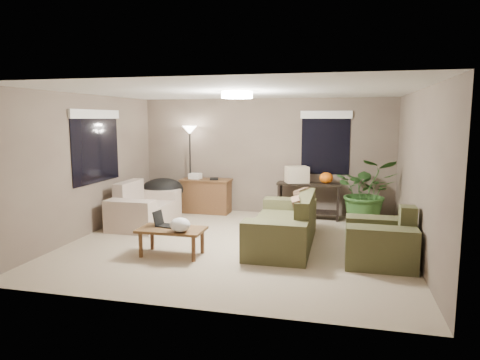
% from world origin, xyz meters
% --- Properties ---
extents(room_shell, '(5.50, 5.50, 5.50)m').
position_xyz_m(room_shell, '(0.00, 0.00, 1.25)').
color(room_shell, tan).
rests_on(room_shell, ground).
extents(main_sofa, '(0.95, 2.20, 0.85)m').
position_xyz_m(main_sofa, '(0.78, 0.16, 0.29)').
color(main_sofa, '#47472B').
rests_on(main_sofa, ground).
extents(throw_pillows, '(0.35, 1.39, 0.47)m').
position_xyz_m(throw_pillows, '(1.04, 0.16, 0.65)').
color(throw_pillows, '#8C7251').
rests_on(throw_pillows, main_sofa).
extents(loveseat, '(0.90, 1.60, 0.85)m').
position_xyz_m(loveseat, '(-2.11, 0.86, 0.30)').
color(loveseat, beige).
rests_on(loveseat, ground).
extents(armchair, '(0.95, 1.00, 0.85)m').
position_xyz_m(armchair, '(2.24, -0.42, 0.30)').
color(armchair, brown).
rests_on(armchair, ground).
extents(coffee_table, '(1.00, 0.55, 0.42)m').
position_xyz_m(coffee_table, '(-0.83, -0.80, 0.36)').
color(coffee_table, brown).
rests_on(coffee_table, ground).
extents(laptop, '(0.39, 0.28, 0.24)m').
position_xyz_m(laptop, '(-1.00, -0.70, 0.48)').
color(laptop, black).
rests_on(laptop, coffee_table).
extents(plastic_bag, '(0.32, 0.29, 0.21)m').
position_xyz_m(plastic_bag, '(-0.63, -0.95, 0.53)').
color(plastic_bag, white).
rests_on(plastic_bag, coffee_table).
extents(desk, '(1.10, 0.50, 0.75)m').
position_xyz_m(desk, '(-1.25, 2.18, 0.38)').
color(desk, brown).
rests_on(desk, ground).
extents(desk_papers, '(0.70, 0.29, 0.12)m').
position_xyz_m(desk_papers, '(-1.40, 2.17, 0.80)').
color(desk_papers, silver).
rests_on(desk_papers, desk).
extents(console_table, '(1.30, 0.40, 0.75)m').
position_xyz_m(console_table, '(1.00, 2.14, 0.44)').
color(console_table, black).
rests_on(console_table, ground).
extents(pumpkin, '(0.33, 0.33, 0.23)m').
position_xyz_m(pumpkin, '(1.35, 2.14, 0.86)').
color(pumpkin, orange).
rests_on(pumpkin, console_table).
extents(cardboard_box, '(0.54, 0.48, 0.34)m').
position_xyz_m(cardboard_box, '(0.75, 2.14, 0.92)').
color(cardboard_box, beige).
rests_on(cardboard_box, console_table).
extents(papasan_chair, '(1.00, 1.00, 0.80)m').
position_xyz_m(papasan_chair, '(-2.10, 1.77, 0.47)').
color(papasan_chair, black).
rests_on(papasan_chair, ground).
extents(floor_lamp, '(0.32, 0.32, 1.91)m').
position_xyz_m(floor_lamp, '(-1.62, 2.20, 1.60)').
color(floor_lamp, black).
rests_on(floor_lamp, ground).
extents(ceiling_fixture, '(0.50, 0.50, 0.10)m').
position_xyz_m(ceiling_fixture, '(0.00, 0.00, 2.44)').
color(ceiling_fixture, white).
rests_on(ceiling_fixture, room_shell).
extents(houseplant, '(1.18, 1.31, 1.02)m').
position_xyz_m(houseplant, '(2.15, 1.90, 0.51)').
color(houseplant, '#2D5923').
rests_on(houseplant, ground).
extents(cat_scratching_post, '(0.32, 0.32, 0.50)m').
position_xyz_m(cat_scratching_post, '(2.36, 0.38, 0.21)').
color(cat_scratching_post, tan).
rests_on(cat_scratching_post, ground).
extents(window_left, '(0.05, 1.56, 1.33)m').
position_xyz_m(window_left, '(-2.73, 0.30, 1.78)').
color(window_left, black).
rests_on(window_left, room_shell).
extents(window_back, '(1.06, 0.05, 1.33)m').
position_xyz_m(window_back, '(1.30, 2.48, 1.79)').
color(window_back, black).
rests_on(window_back, room_shell).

